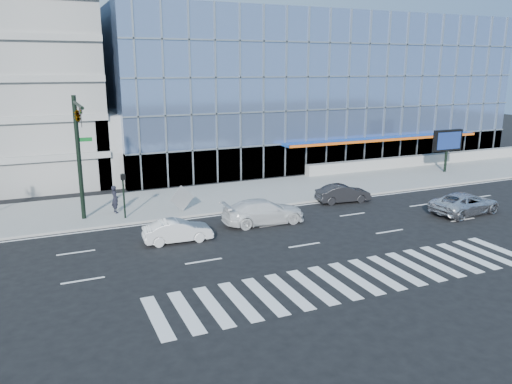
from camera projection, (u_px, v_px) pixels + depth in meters
ground at (274, 225)px, 31.91m from camera, size 160.00×160.00×0.00m
sidewalk at (229, 196)px, 38.99m from camera, size 120.00×8.00×0.15m
theatre_building at (285, 88)px, 58.64m from camera, size 42.00×26.00×15.00m
ramp_block at (127, 145)px, 44.80m from camera, size 6.00×8.00×6.00m
retaining_wall at (434, 159)px, 51.45m from camera, size 30.00×0.80×1.00m
traffic_signal at (78, 130)px, 30.15m from camera, size 1.14×5.74×8.00m
ped_signal_post at (123, 189)px, 32.44m from camera, size 0.30×0.33×3.00m
marquee_sign at (447, 141)px, 46.88m from camera, size 3.20×0.43×4.00m
silver_suv at (465, 203)px, 34.28m from camera, size 5.53×3.04×1.47m
white_suv at (263, 212)px, 32.16m from camera, size 5.52×2.48×1.57m
white_sedan at (178, 231)px, 28.79m from camera, size 4.04×1.61×1.31m
dark_sedan at (343, 194)px, 37.23m from camera, size 4.20×1.93×1.34m
pedestrian at (115, 199)px, 33.95m from camera, size 0.61×0.78×1.90m
tilted_panel at (182, 198)px, 34.28m from camera, size 1.83×0.31×1.84m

